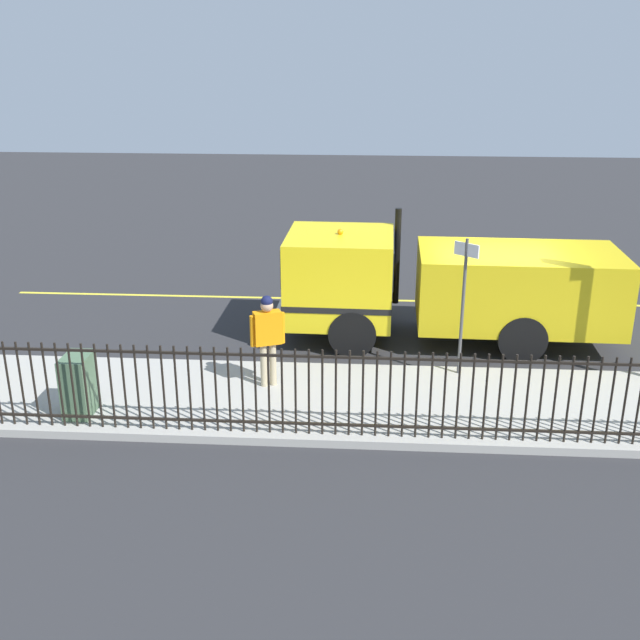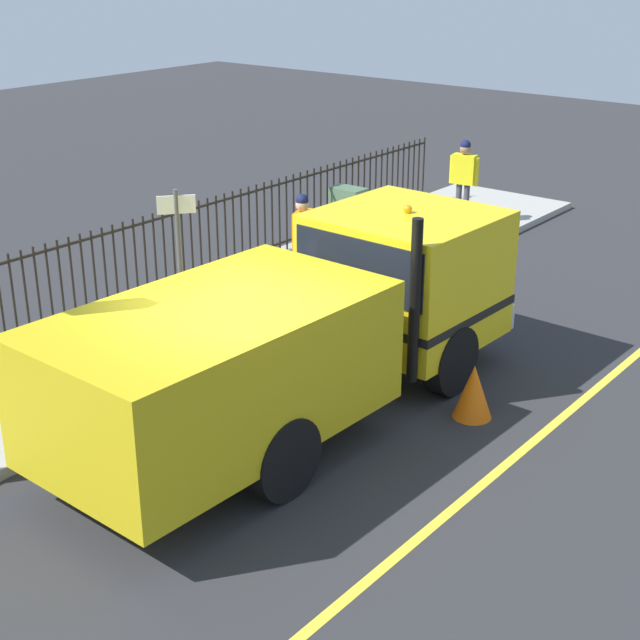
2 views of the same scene
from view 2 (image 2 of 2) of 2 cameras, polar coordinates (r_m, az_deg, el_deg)
name	(u,v)px [view 2 (image 2 of 2)]	position (r m, az deg, el deg)	size (l,w,h in m)	color
ground_plane	(248,453)	(11.32, -4.40, -8.07)	(56.05, 56.05, 0.00)	#2B2B2D
sidewalk_slab	(76,375)	(13.50, -14.62, -3.24)	(3.01, 25.48, 0.14)	#A3A099
lane_marking	(428,530)	(10.01, 6.56, -12.58)	(0.12, 22.93, 0.01)	yellow
work_truck	(318,318)	(11.70, -0.10, 0.14)	(2.41, 7.02, 2.61)	yellow
worker_standing	(302,233)	(15.62, -1.08, 5.33)	(0.38, 0.59, 1.70)	orange
pedestrian_distant	(464,172)	(19.97, 8.74, 8.86)	(0.64, 0.29, 1.74)	yellow
iron_fence	(14,301)	(14.20, -18.11, 1.12)	(0.04, 21.69, 1.44)	black
utility_cabinet	(348,213)	(18.77, 1.72, 6.52)	(0.68, 0.43, 1.02)	#4C6B4C
traffic_cone	(473,391)	(12.10, 9.30, -4.30)	(0.50, 0.50, 0.72)	orange
street_sign	(180,262)	(12.55, -8.53, 3.50)	(0.34, 0.40, 2.57)	#4C4C4C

